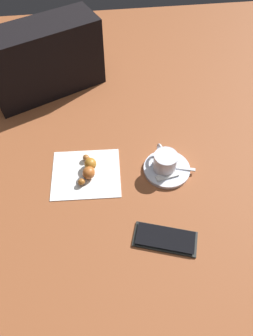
# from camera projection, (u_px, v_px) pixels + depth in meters

# --- Properties ---
(ground_plane) EXTENTS (1.80, 1.80, 0.00)m
(ground_plane) POSITION_uv_depth(u_px,v_px,m) (132.00, 169.00, 0.87)
(ground_plane) COLOR brown
(saucer) EXTENTS (0.13, 0.13, 0.01)m
(saucer) POSITION_uv_depth(u_px,v_px,m) (167.00, 169.00, 0.86)
(saucer) COLOR silver
(saucer) RESTS_ON ground
(espresso_cup) EXTENTS (0.06, 0.09, 0.05)m
(espresso_cup) POSITION_uv_depth(u_px,v_px,m) (165.00, 161.00, 0.84)
(espresso_cup) COLOR silver
(espresso_cup) RESTS_ON saucer
(teaspoon) EXTENTS (0.12, 0.05, 0.01)m
(teaspoon) POSITION_uv_depth(u_px,v_px,m) (166.00, 166.00, 0.86)
(teaspoon) COLOR silver
(teaspoon) RESTS_ON saucer
(sugar_packet) EXTENTS (0.07, 0.03, 0.01)m
(sugar_packet) POSITION_uv_depth(u_px,v_px,m) (167.00, 176.00, 0.84)
(sugar_packet) COLOR white
(sugar_packet) RESTS_ON saucer
(napkin) EXTENTS (0.20, 0.17, 0.00)m
(napkin) POSITION_uv_depth(u_px,v_px,m) (86.00, 173.00, 0.86)
(napkin) COLOR white
(napkin) RESTS_ON ground
(croissant) EXTENTS (0.06, 0.11, 0.03)m
(croissant) POSITION_uv_depth(u_px,v_px,m) (89.00, 168.00, 0.84)
(croissant) COLOR #9C5820
(croissant) RESTS_ON napkin
(cell_phone) EXTENTS (0.16, 0.11, 0.01)m
(cell_phone) POSITION_uv_depth(u_px,v_px,m) (165.00, 239.00, 0.74)
(cell_phone) COLOR black
(cell_phone) RESTS_ON ground
(laptop_bag) EXTENTS (0.38, 0.27, 0.22)m
(laptop_bag) POSITION_uv_depth(u_px,v_px,m) (44.00, 60.00, 0.98)
(laptop_bag) COLOR black
(laptop_bag) RESTS_ON ground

